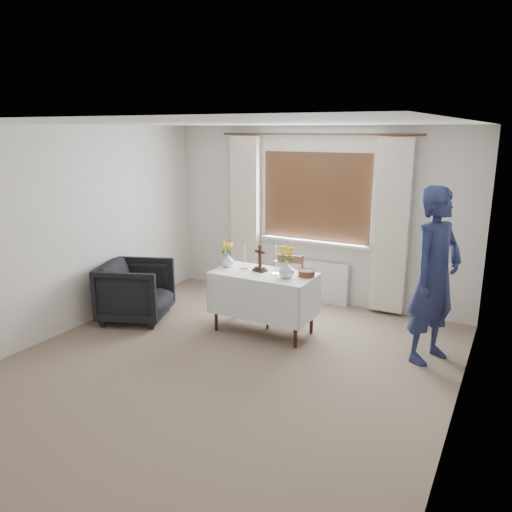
{
  "coord_description": "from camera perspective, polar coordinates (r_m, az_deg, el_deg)",
  "views": [
    {
      "loc": [
        2.58,
        -4.08,
        2.45
      ],
      "look_at": [
        -0.08,
        0.85,
        1.02
      ],
      "focal_mm": 35.0,
      "sensor_mm": 36.0,
      "label": 1
    }
  ],
  "objects": [
    {
      "name": "wooden_chair",
      "position": [
        6.34,
        3.34,
        -4.12
      ],
      "size": [
        0.48,
        0.48,
        0.89
      ],
      "primitive_type": null,
      "rotation": [
        0.0,
        0.0,
        0.18
      ],
      "color": "#4F2C1B",
      "rests_on": "ground"
    },
    {
      "name": "wooden_cross",
      "position": [
        6.05,
        0.45,
        -0.25
      ],
      "size": [
        0.17,
        0.14,
        0.33
      ],
      "primitive_type": null,
      "rotation": [
        0.0,
        0.0,
        -0.21
      ],
      "color": "black",
      "rests_on": "altar_table"
    },
    {
      "name": "flower_vase_right",
      "position": [
        5.82,
        3.5,
        -1.55
      ],
      "size": [
        0.21,
        0.21,
        0.2
      ],
      "primitive_type": "imported",
      "rotation": [
        0.0,
        0.0,
        0.11
      ],
      "color": "silver",
      "rests_on": "altar_table"
    },
    {
      "name": "person",
      "position": [
        5.58,
        19.77,
        -2.15
      ],
      "size": [
        0.7,
        0.82,
        1.89
      ],
      "primitive_type": "imported",
      "rotation": [
        0.0,
        0.0,
        1.15
      ],
      "color": "navy",
      "rests_on": "ground"
    },
    {
      "name": "wicker_basket",
      "position": [
        5.91,
        5.79,
        -1.97
      ],
      "size": [
        0.26,
        0.26,
        0.08
      ],
      "primitive_type": "cylinder",
      "rotation": [
        0.0,
        0.0,
        0.38
      ],
      "color": "brown",
      "rests_on": "altar_table"
    },
    {
      "name": "ground",
      "position": [
        5.42,
        -3.64,
        -12.58
      ],
      "size": [
        5.0,
        5.0,
        0.0
      ],
      "primitive_type": "plane",
      "color": "gray",
      "rests_on": "ground"
    },
    {
      "name": "candlestick_right",
      "position": [
        5.93,
        2.31,
        -0.5
      ],
      "size": [
        0.13,
        0.13,
        0.34
      ],
      "primitive_type": null,
      "rotation": [
        0.0,
        0.0,
        0.38
      ],
      "color": "white",
      "rests_on": "altar_table"
    },
    {
      "name": "armchair",
      "position": [
        6.74,
        -13.55,
        -3.9
      ],
      "size": [
        1.09,
        1.08,
        0.78
      ],
      "primitive_type": "imported",
      "rotation": [
        0.0,
        0.0,
        1.93
      ],
      "color": "black",
      "rests_on": "ground"
    },
    {
      "name": "radiator",
      "position": [
        7.32,
        6.39,
        -2.84
      ],
      "size": [
        1.1,
        0.1,
        0.6
      ],
      "primitive_type": "cube",
      "color": "silver",
      "rests_on": "ground"
    },
    {
      "name": "flower_vase_left",
      "position": [
        6.28,
        -3.27,
        -0.49
      ],
      "size": [
        0.21,
        0.21,
        0.17
      ],
      "primitive_type": "imported",
      "rotation": [
        0.0,
        0.0,
        -0.31
      ],
      "color": "silver",
      "rests_on": "altar_table"
    },
    {
      "name": "altar_table",
      "position": [
        6.14,
        0.87,
        -5.36
      ],
      "size": [
        1.24,
        0.64,
        0.76
      ],
      "primitive_type": "cube",
      "color": "white",
      "rests_on": "ground"
    },
    {
      "name": "candlestick_left",
      "position": [
        6.13,
        -1.32,
        -0.07
      ],
      "size": [
        0.1,
        0.1,
        0.33
      ],
      "primitive_type": null,
      "rotation": [
        0.0,
        0.0,
        -0.1
      ],
      "color": "white",
      "rests_on": "altar_table"
    }
  ]
}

